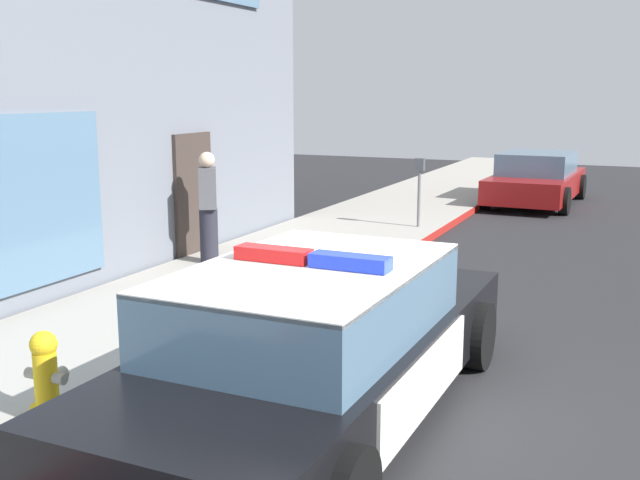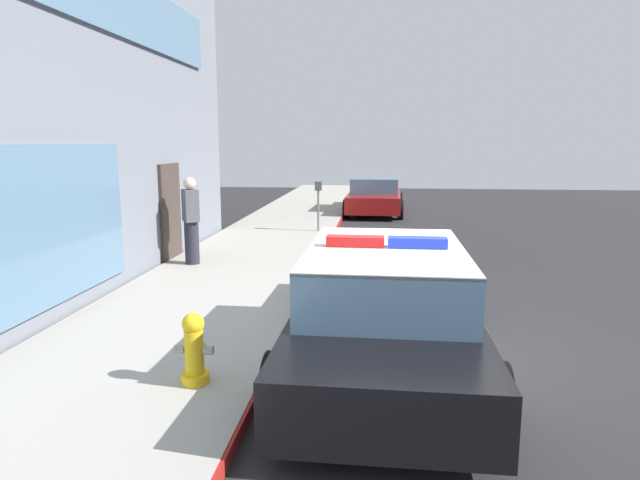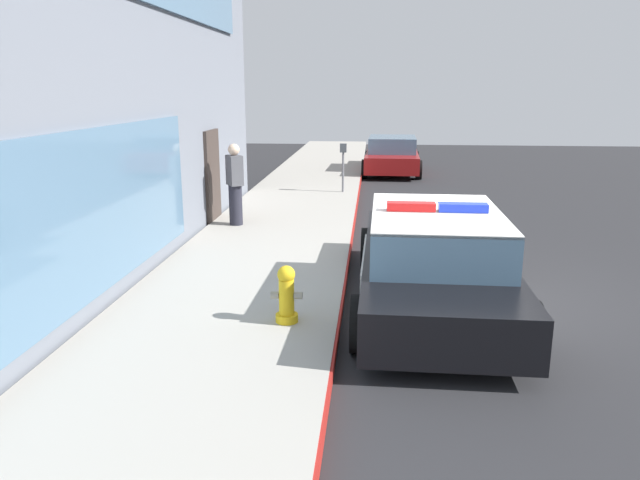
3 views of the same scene
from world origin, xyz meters
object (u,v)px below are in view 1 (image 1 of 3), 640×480
police_cruiser (319,343)px  fire_hydrant (46,375)px  car_down_street (536,179)px  pedestrian_on_sidewalk (208,207)px  parking_meter (419,179)px

police_cruiser → fire_hydrant: size_ratio=7.15×
car_down_street → pedestrian_on_sidewalk: bearing=161.1°
car_down_street → parking_meter: parking_meter is taller
pedestrian_on_sidewalk → parking_meter: (4.34, -2.05, 0.07)m
police_cruiser → fire_hydrant: police_cruiser is taller
police_cruiser → car_down_street: 13.59m
police_cruiser → fire_hydrant: (-1.16, 1.89, -0.18)m
police_cruiser → parking_meter: size_ratio=3.87×
fire_hydrant → parking_meter: bearing=-1.2°
police_cruiser → fire_hydrant: 2.23m
fire_hydrant → pedestrian_on_sidewalk: 5.67m
fire_hydrant → pedestrian_on_sidewalk: size_ratio=0.42×
police_cruiser → car_down_street: size_ratio=1.18×
police_cruiser → pedestrian_on_sidewalk: bearing=42.7°
fire_hydrant → pedestrian_on_sidewalk: (5.34, 1.85, 0.51)m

